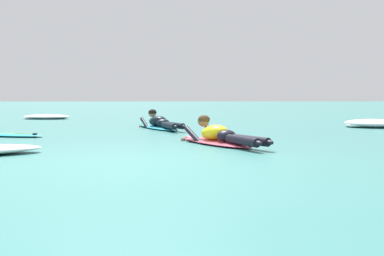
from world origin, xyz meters
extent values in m
plane|color=#387A75|center=(0.00, 10.00, 0.00)|extent=(120.00, 120.00, 0.00)
ellipsoid|color=#E54C66|center=(1.03, 2.12, 0.04)|extent=(1.40, 1.97, 0.07)
ellipsoid|color=#E54C66|center=(0.60, 2.93, 0.05)|extent=(0.27, 0.27, 0.06)
ellipsoid|color=yellow|center=(1.00, 2.17, 0.20)|extent=(0.65, 0.74, 0.34)
ellipsoid|color=black|center=(1.18, 1.84, 0.17)|extent=(0.43, 0.41, 0.20)
cylinder|color=black|center=(1.36, 1.32, 0.14)|extent=(0.46, 0.79, 0.14)
ellipsoid|color=black|center=(1.53, 0.95, 0.14)|extent=(0.19, 0.24, 0.08)
cylinder|color=black|center=(1.50, 1.39, 0.14)|extent=(0.54, 0.76, 0.14)
ellipsoid|color=black|center=(1.71, 1.05, 0.14)|extent=(0.19, 0.24, 0.08)
cylinder|color=black|center=(0.65, 2.37, 0.12)|extent=(0.36, 0.58, 0.35)
sphere|color=#8C6647|center=(0.46, 2.72, 0.02)|extent=(0.09, 0.09, 0.09)
cylinder|color=black|center=(1.04, 2.56, 0.12)|extent=(0.36, 0.58, 0.35)
sphere|color=#8C6647|center=(0.87, 2.89, 0.02)|extent=(0.09, 0.09, 0.09)
sphere|color=#8C6647|center=(0.83, 2.49, 0.38)|extent=(0.21, 0.21, 0.21)
ellipsoid|color=#47331E|center=(0.84, 2.48, 0.41)|extent=(0.29, 0.28, 0.16)
ellipsoid|color=#2DB2D1|center=(-0.14, 5.79, 0.04)|extent=(1.37, 2.31, 0.07)
ellipsoid|color=#2DB2D1|center=(-0.57, 6.79, 0.05)|extent=(0.25, 0.26, 0.06)
ellipsoid|color=black|center=(-0.16, 5.83, 0.20)|extent=(0.63, 0.77, 0.35)
ellipsoid|color=black|center=(0.00, 5.48, 0.17)|extent=(0.42, 0.39, 0.20)
cylinder|color=black|center=(0.15, 4.92, 0.14)|extent=(0.42, 0.84, 0.14)
ellipsoid|color=black|center=(0.29, 4.52, 0.14)|extent=(0.18, 0.24, 0.08)
cylinder|color=black|center=(0.30, 4.98, 0.14)|extent=(0.50, 0.82, 0.14)
ellipsoid|color=black|center=(0.48, 4.60, 0.14)|extent=(0.18, 0.24, 0.08)
cylinder|color=black|center=(-0.50, 6.09, 0.12)|extent=(0.30, 0.54, 0.32)
sphere|color=tan|center=(-0.65, 6.42, 0.02)|extent=(0.09, 0.09, 0.09)
cylinder|color=black|center=(-0.09, 6.24, 0.12)|extent=(0.30, 0.54, 0.32)
sphere|color=tan|center=(-0.23, 6.56, 0.02)|extent=(0.09, 0.09, 0.09)
sphere|color=tan|center=(-0.31, 6.20, 0.38)|extent=(0.21, 0.21, 0.21)
ellipsoid|color=black|center=(-0.30, 6.18, 0.41)|extent=(0.28, 0.27, 0.16)
ellipsoid|color=#2DB2D1|center=(-3.28, 3.77, 0.04)|extent=(2.02, 1.17, 0.07)
cube|color=yellow|center=(-3.28, 3.77, 0.07)|extent=(1.57, 0.63, 0.01)
cone|color=black|center=(-2.53, 3.49, 0.01)|extent=(0.13, 0.13, 0.16)
ellipsoid|color=white|center=(-4.47, 10.84, 0.09)|extent=(1.77, 1.13, 0.17)
ellipsoid|color=white|center=(-4.03, 10.95, 0.06)|extent=(0.63, 0.51, 0.12)
ellipsoid|color=white|center=(-4.98, 10.80, 0.05)|extent=(0.71, 0.63, 0.09)
ellipsoid|color=white|center=(5.62, 6.14, 0.11)|extent=(1.75, 1.51, 0.22)
ellipsoid|color=white|center=(5.16, 6.15, 0.06)|extent=(0.76, 0.77, 0.12)
camera|label=1|loc=(0.36, -5.40, 0.82)|focal=40.87mm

